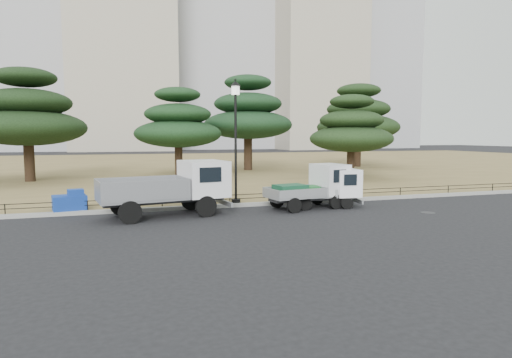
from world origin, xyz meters
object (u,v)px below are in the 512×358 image
object	(u,v)px
street_lamp	(236,121)
tarp_pile	(70,202)
truck_kei_rear	(328,188)
truck_large	(172,186)
truck_kei_front	(313,187)

from	to	relation	value
street_lamp	tarp_pile	xyz separation A→B (m)	(-7.01, 0.18, -3.36)
truck_kei_rear	tarp_pile	bearing A→B (deg)	177.10
tarp_pile	truck_large	bearing A→B (deg)	-23.69
truck_large	tarp_pile	world-z (taller)	truck_large
street_lamp	truck_kei_rear	bearing A→B (deg)	-22.25
truck_kei_rear	tarp_pile	world-z (taller)	truck_kei_rear
street_lamp	tarp_pile	world-z (taller)	street_lamp
truck_large	truck_kei_front	distance (m)	6.16
truck_large	truck_kei_front	xyz separation A→B (m)	(6.15, -0.00, -0.25)
truck_large	tarp_pile	distance (m)	4.40
tarp_pile	truck_kei_front	bearing A→B (deg)	-9.79
truck_kei_front	street_lamp	bearing A→B (deg)	143.72
truck_kei_front	tarp_pile	bearing A→B (deg)	160.61
truck_large	tarp_pile	size ratio (longest dim) A/B	3.61
truck_kei_rear	street_lamp	distance (m)	5.12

